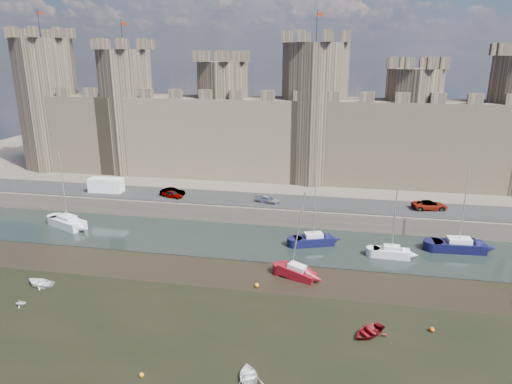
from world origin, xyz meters
TOP-DOWN VIEW (x-y plane):
  - ground at (0.00, 0.00)m, footprint 160.00×160.00m
  - water_channel at (0.00, 24.00)m, footprint 160.00×12.00m
  - quay at (0.00, 60.00)m, footprint 160.00×60.00m
  - road at (0.00, 34.00)m, footprint 160.00×7.00m
  - castle at (-0.64, 48.00)m, footprint 108.50×11.00m
  - car_0 at (-18.11, 32.65)m, footprint 3.59×2.33m
  - car_1 at (-18.49, 33.68)m, footprint 3.88×1.66m
  - car_2 at (-3.21, 32.85)m, footprint 3.92×2.54m
  - car_3 at (19.74, 34.30)m, footprint 5.17×3.09m
  - van at (-29.54, 33.50)m, footprint 5.41×2.35m
  - sailboat_0 at (-30.62, 23.96)m, footprint 6.31×4.48m
  - sailboat_1 at (4.14, 24.30)m, footprint 5.40×3.55m
  - sailboat_2 at (13.67, 22.35)m, footprint 4.35×1.79m
  - sailboat_3 at (22.06, 25.83)m, footprint 6.31×2.74m
  - sailboat_4 at (2.99, 14.93)m, footprint 4.57×3.01m
  - dinghy_2 at (1.18, -2.25)m, footprint 2.82×3.34m
  - dinghy_3 at (-22.95, 3.91)m, footprint 1.23×1.08m
  - dinghy_4 at (10.32, 5.38)m, footprint 3.94×3.98m
  - dinghy_6 at (-23.64, 7.89)m, footprint 3.41×2.71m
  - buoy_1 at (-0.94, 12.00)m, footprint 0.47×0.47m
  - buoy_3 at (15.87, 7.01)m, footprint 0.44×0.44m
  - buoy_4 at (-6.93, -3.48)m, footprint 0.38×0.38m

SIDE VIEW (x-z plane):
  - ground at x=0.00m, z-range 0.00..0.00m
  - water_channel at x=0.00m, z-range 0.00..0.08m
  - buoy_4 at x=-6.93m, z-range 0.00..0.38m
  - buoy_3 at x=15.87m, z-range 0.00..0.44m
  - buoy_1 at x=-0.94m, z-range 0.00..0.47m
  - dinghy_2 at x=1.18m, z-range 0.00..0.59m
  - dinghy_3 at x=-22.95m, z-range 0.00..0.61m
  - dinghy_6 at x=-23.64m, z-range 0.00..0.63m
  - dinghy_4 at x=10.32m, z-range 0.00..0.68m
  - sailboat_4 at x=2.99m, z-range -4.24..5.71m
  - sailboat_2 at x=13.67m, z-range -3.88..5.41m
  - sailboat_1 at x=4.14m, z-range -4.25..5.84m
  - sailboat_3 at x=22.06m, z-range -4.60..6.25m
  - sailboat_0 at x=-30.62m, z-range -4.67..6.35m
  - quay at x=0.00m, z-range 0.00..2.50m
  - road at x=0.00m, z-range 2.50..2.60m
  - car_2 at x=-3.21m, z-range 2.50..3.56m
  - car_0 at x=-18.11m, z-range 2.50..3.64m
  - car_1 at x=-18.49m, z-range 2.50..3.74m
  - car_3 at x=19.74m, z-range 2.50..3.84m
  - van at x=-29.54m, z-range 2.50..4.83m
  - castle at x=-0.64m, z-range -2.83..26.17m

